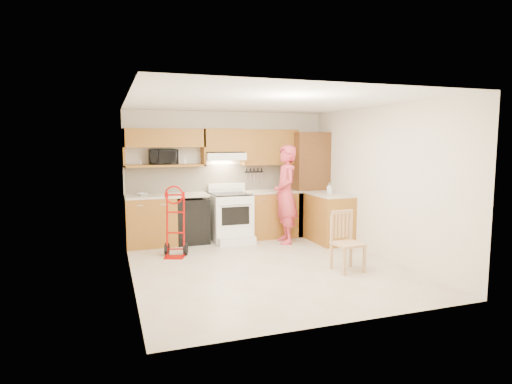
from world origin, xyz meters
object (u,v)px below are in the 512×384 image
range (232,213)px  hand_truck (175,225)px  person (286,194)px  dining_chair (348,242)px  microwave (163,157)px

range → hand_truck: range is taller
range → person: 1.10m
person → dining_chair: 2.03m
range → dining_chair: 2.66m
range → person: (0.93, -0.46, 0.38)m
range → dining_chair: (1.10, -2.42, -0.10)m
range → dining_chair: range is taller
microwave → hand_truck: (0.03, -1.07, -1.09)m
microwave → range: bearing=-14.8°
person → dining_chair: (0.17, -1.97, -0.48)m
microwave → range: size_ratio=0.46×
microwave → dining_chair: (2.33, -2.70, -1.19)m
range → person: bearing=-26.1°
microwave → hand_truck: microwave is taller
range → person: person is taller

